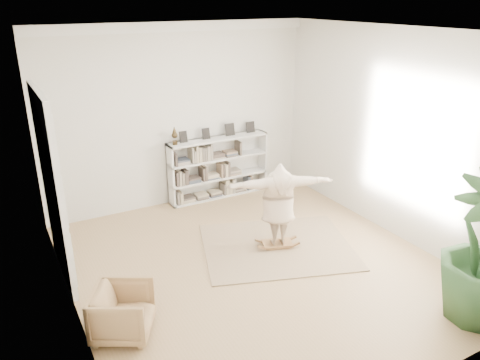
{
  "coord_description": "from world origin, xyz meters",
  "views": [
    {
      "loc": [
        -3.36,
        -5.55,
        4.03
      ],
      "look_at": [
        -0.07,
        0.4,
        1.35
      ],
      "focal_mm": 35.0,
      "sensor_mm": 36.0,
      "label": 1
    }
  ],
  "objects_px": {
    "person": "(279,202)",
    "bookshelf": "(218,168)",
    "rocker_board": "(277,243)",
    "armchair": "(123,312)"
  },
  "relations": [
    {
      "from": "bookshelf",
      "to": "person",
      "type": "relative_size",
      "value": 1.24
    },
    {
      "from": "armchair",
      "to": "person",
      "type": "relative_size",
      "value": 0.41
    },
    {
      "from": "armchair",
      "to": "rocker_board",
      "type": "bearing_deg",
      "value": -43.46
    },
    {
      "from": "rocker_board",
      "to": "person",
      "type": "distance_m",
      "value": 0.78
    },
    {
      "from": "rocker_board",
      "to": "person",
      "type": "relative_size",
      "value": 0.32
    },
    {
      "from": "armchair",
      "to": "person",
      "type": "bearing_deg",
      "value": -43.46
    },
    {
      "from": "person",
      "to": "bookshelf",
      "type": "bearing_deg",
      "value": -73.61
    },
    {
      "from": "bookshelf",
      "to": "person",
      "type": "distance_m",
      "value": 2.5
    },
    {
      "from": "bookshelf",
      "to": "person",
      "type": "height_order",
      "value": "bookshelf"
    },
    {
      "from": "bookshelf",
      "to": "armchair",
      "type": "height_order",
      "value": "bookshelf"
    }
  ]
}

